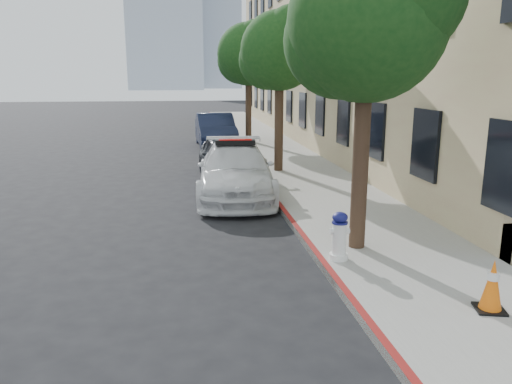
{
  "coord_description": "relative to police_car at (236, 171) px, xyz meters",
  "views": [
    {
      "loc": [
        -0.31,
        -10.69,
        3.33
      ],
      "look_at": [
        1.13,
        -0.8,
        1.0
      ],
      "focal_mm": 35.0,
      "sensor_mm": 36.0,
      "label": 1
    }
  ],
  "objects": [
    {
      "name": "fire_hydrant",
      "position": [
        1.25,
        -5.61,
        -0.17
      ],
      "size": [
        0.36,
        0.33,
        0.87
      ],
      "rotation": [
        0.0,
        0.0,
        0.02
      ],
      "color": "white",
      "rests_on": "sidewalk"
    },
    {
      "name": "parked_car_mid",
      "position": [
        -0.03,
        2.66,
        -0.04
      ],
      "size": [
        1.83,
        4.2,
        1.41
      ],
      "primitive_type": "imported",
      "rotation": [
        0.0,
        0.0,
        0.04
      ],
      "color": "#22242A",
      "rests_on": "ground"
    },
    {
      "name": "parked_car_far",
      "position": [
        0.1,
        10.28,
        0.05
      ],
      "size": [
        1.84,
        4.87,
        1.59
      ],
      "primitive_type": "imported",
      "rotation": [
        0.0,
        0.0,
        0.03
      ],
      "color": "#141B34",
      "rests_on": "ground"
    },
    {
      "name": "curb_strip",
      "position": [
        0.96,
        7.01,
        -0.67
      ],
      "size": [
        0.12,
        50.0,
        0.15
      ],
      "primitive_type": "cube",
      "color": "maroon",
      "rests_on": "ground"
    },
    {
      "name": "ground",
      "position": [
        -1.1,
        -2.99,
        -0.74
      ],
      "size": [
        120.0,
        120.0,
        0.0
      ],
      "primitive_type": "plane",
      "color": "black",
      "rests_on": "ground"
    },
    {
      "name": "building",
      "position": [
        8.1,
        12.01,
        4.26
      ],
      "size": [
        8.0,
        36.0,
        10.0
      ],
      "primitive_type": "cube",
      "color": "tan",
      "rests_on": "ground"
    },
    {
      "name": "traffic_cone",
      "position": [
        2.73,
        -7.83,
        -0.22
      ],
      "size": [
        0.48,
        0.48,
        0.74
      ],
      "rotation": [
        0.0,
        0.0,
        -0.27
      ],
      "color": "black",
      "rests_on": "sidewalk"
    },
    {
      "name": "tree_mid",
      "position": [
        1.83,
        2.99,
        3.42
      ],
      "size": [
        2.77,
        2.64,
        5.43
      ],
      "color": "black",
      "rests_on": "sidewalk"
    },
    {
      "name": "sidewalk",
      "position": [
        2.5,
        7.01,
        -0.67
      ],
      "size": [
        3.2,
        50.0,
        0.15
      ],
      "primitive_type": "cube",
      "color": "gray",
      "rests_on": "ground"
    },
    {
      "name": "police_car",
      "position": [
        0.0,
        0.0,
        0.0
      ],
      "size": [
        2.45,
        5.23,
        1.62
      ],
      "rotation": [
        0.0,
        0.0,
        -0.08
      ],
      "color": "silver",
      "rests_on": "ground"
    },
    {
      "name": "tree_far",
      "position": [
        1.83,
        10.99,
        3.65
      ],
      "size": [
        3.1,
        3.0,
        5.81
      ],
      "color": "black",
      "rests_on": "sidewalk"
    },
    {
      "name": "tree_near",
      "position": [
        1.83,
        -5.01,
        3.53
      ],
      "size": [
        2.92,
        2.82,
        5.62
      ],
      "color": "black",
      "rests_on": "sidewalk"
    },
    {
      "name": "tower_right",
      "position": [
        7.9,
        132.01,
        21.26
      ],
      "size": [
        14.0,
        14.0,
        44.0
      ],
      "primitive_type": "cube",
      "color": "#9EA8B7",
      "rests_on": "ground"
    }
  ]
}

